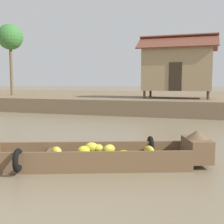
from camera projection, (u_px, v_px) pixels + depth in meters
ground_plane at (129, 133)px, 11.53m from camera, size 300.00×300.00×0.00m
riverbank_strip at (172, 100)px, 25.95m from camera, size 160.00×20.00×0.96m
banana_boat at (92, 155)px, 6.90m from camera, size 5.67×2.89×0.86m
stilt_house_mid_left at (177, 68)px, 19.26m from camera, size 5.12×3.12×4.22m
palm_tree_near at (10, 38)px, 23.47m from camera, size 2.07×2.07×5.83m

